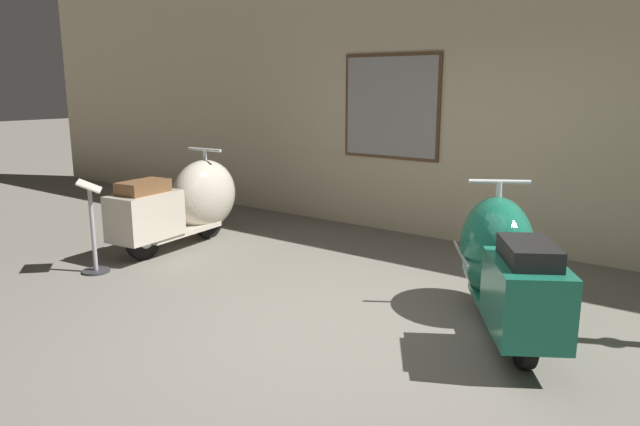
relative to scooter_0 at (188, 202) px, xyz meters
name	(u,v)px	position (x,y,z in m)	size (l,w,h in m)	color
ground_plane	(338,334)	(2.99, -1.09, -0.52)	(60.00, 60.00, 0.00)	slate
showroom_back_wall	(502,88)	(2.98, 2.15, 1.34)	(18.00, 0.24, 3.72)	beige
scooter_0	(188,202)	(0.00, 0.00, 0.00)	(0.74, 1.91, 1.14)	black
scooter_1	(504,263)	(3.92, -0.14, 0.00)	(1.43, 1.85, 1.13)	black
info_stanchion	(93,235)	(0.09, -1.33, -0.12)	(0.39, 0.37, 0.96)	#333338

